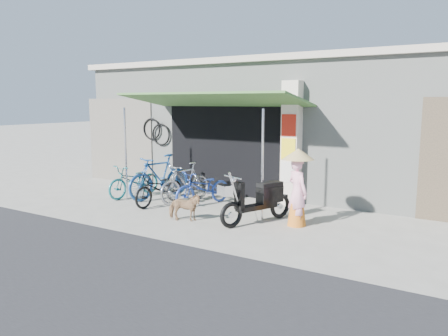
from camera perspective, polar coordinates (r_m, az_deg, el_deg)
The scene contains 14 objects.
ground at distance 9.26m, azimuth -2.17°, elevation -7.02°, with size 80.00×80.00×0.00m, color #A19D92.
road_strip at distance 6.25m, azimuth -26.52°, elevation -15.81°, with size 80.00×6.00×0.01m, color #2D2D30.
bicycle_shop at distance 13.48m, azimuth 9.84°, elevation 5.68°, with size 12.30×5.30×3.66m.
shop_pillar at distance 10.74m, azimuth 8.85°, elevation 3.18°, with size 0.42×0.44×3.00m.
awning at distance 10.77m, azimuth -1.49°, elevation 8.71°, with size 4.60×1.88×2.72m.
neighbour_left at distance 14.16m, azimuth -13.41°, elevation 3.53°, with size 2.60×0.06×2.60m, color #6B665B.
bike_teal at distance 11.81m, azimuth -11.62°, elevation -1.63°, with size 0.57×1.65×0.86m, color #196F74.
bike_blue at distance 11.47m, azimuth -8.42°, elevation -1.13°, with size 0.54×1.90×1.14m, color #205095.
bike_black at distance 10.77m, azimuth -8.41°, elevation -2.61°, with size 0.55×1.59×0.83m, color black.
bike_silver at distance 10.97m, azimuth -5.02°, elevation -1.90°, with size 0.47×1.66×1.00m, color #B1B2B6.
bike_navy at distance 10.66m, azimuth -2.71°, elevation -2.60°, with size 0.56×1.61×0.85m, color #213C9A.
street_dog at distance 9.26m, azimuth -5.20°, elevation -5.13°, with size 0.32×0.71×0.60m, color #95694F.
moped at distance 9.11m, azimuth 4.52°, elevation -4.21°, with size 0.90×1.76×1.05m.
nun at distance 8.92m, azimuth 9.58°, elevation -2.48°, with size 0.64×0.64×1.58m.
Camera 1 is at (4.92, -7.44, 2.49)m, focal length 35.00 mm.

